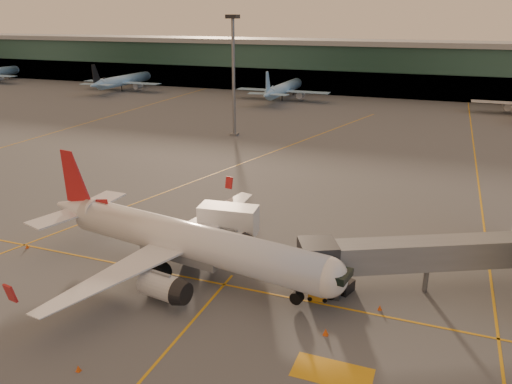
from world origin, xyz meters
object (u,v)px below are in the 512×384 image
(main_airplane, at_px, (182,240))
(gpu_cart, at_px, (318,294))
(pushback_tug, at_px, (335,281))
(catering_truck, at_px, (229,224))

(main_airplane, relative_size, gpu_cart, 18.63)
(main_airplane, bearing_deg, pushback_tug, 17.42)
(catering_truck, bearing_deg, main_airplane, -113.47)
(catering_truck, xyz_separation_m, gpu_cart, (12.30, -7.24, -2.39))
(catering_truck, relative_size, pushback_tug, 1.76)
(gpu_cart, relative_size, pushback_tug, 0.50)
(main_airplane, height_order, catering_truck, main_airplane)
(main_airplane, bearing_deg, gpu_cart, 7.92)
(main_airplane, distance_m, catering_truck, 7.33)
(main_airplane, distance_m, gpu_cart, 14.82)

